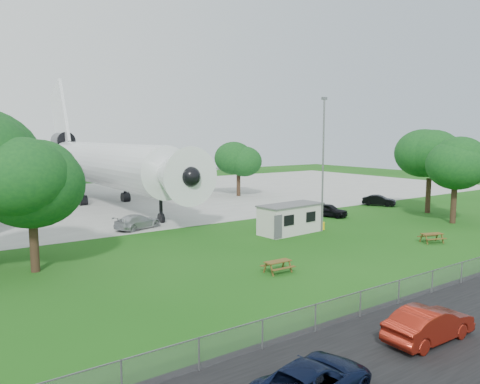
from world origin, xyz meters
TOP-DOWN VIEW (x-y plane):
  - ground at (0.00, 0.00)m, footprint 160.00×160.00m
  - concrete_apron at (0.00, 38.00)m, footprint 120.00×46.00m
  - airliner at (-2.00, 35.86)m, footprint 46.36×47.73m
  - site_cabin at (5.36, 7.30)m, footprint 6.85×3.18m
  - picnic_west at (-3.49, -1.51)m, footprint 1.84×1.54m
  - picnic_east at (12.25, -2.33)m, footprint 2.21×2.03m
  - fence at (0.00, -9.50)m, footprint 58.00×0.04m
  - lamp_mast at (8.20, 6.20)m, footprint 0.16×0.16m
  - tree_west_small at (-16.13, 7.69)m, footprint 6.65×6.65m
  - tree_east_front at (21.77, 1.43)m, footprint 6.32×6.32m
  - tree_east_back at (25.44, 6.60)m, footprint 7.23×7.23m
  - tree_far_apron at (16.36, 31.06)m, footprint 5.55×5.55m
  - car_centre_sedan at (-4.72, -12.98)m, footprint 4.55×1.66m
  - car_west_estate at (-11.97, -13.40)m, footprint 5.11×2.93m
  - car_ne_hatch at (14.34, 11.29)m, footprint 3.04×4.44m
  - car_ne_sedan at (25.27, 13.22)m, footprint 3.18×4.15m
  - car_apron_van at (-5.20, 16.84)m, footprint 5.13×3.39m

SIDE VIEW (x-z plane):
  - ground at x=0.00m, z-range 0.00..0.00m
  - picnic_west at x=-3.49m, z-range -0.38..0.38m
  - picnic_east at x=12.25m, z-range -0.38..0.38m
  - fence at x=0.00m, z-range -0.65..0.65m
  - concrete_apron at x=0.00m, z-range 0.00..0.03m
  - car_ne_sedan at x=25.27m, z-range 0.00..1.31m
  - car_west_estate at x=-11.97m, z-range 0.00..1.34m
  - car_apron_van at x=-5.20m, z-range 0.00..1.38m
  - car_ne_hatch at x=14.34m, z-range 0.00..1.40m
  - car_centre_sedan at x=-4.72m, z-range 0.00..1.49m
  - site_cabin at x=5.36m, z-range 0.00..2.62m
  - airliner at x=-2.00m, z-range -3.57..14.11m
  - tree_far_apron at x=16.36m, z-range 1.25..9.33m
  - tree_west_small at x=-16.13m, z-range 1.22..10.34m
  - tree_east_front at x=21.77m, z-range 1.37..10.46m
  - lamp_mast at x=8.20m, z-range 0.00..12.00m
  - tree_east_back at x=25.44m, z-range 1.56..11.95m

